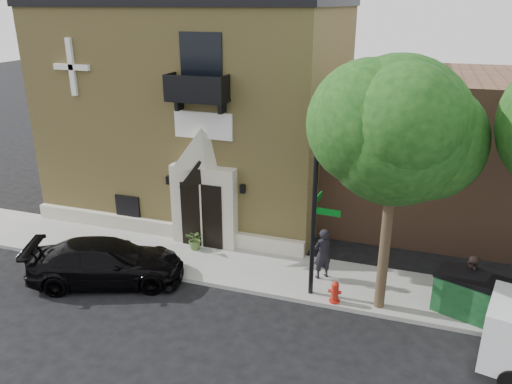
% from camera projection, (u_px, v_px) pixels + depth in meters
% --- Properties ---
extents(ground, '(120.00, 120.00, 0.00)m').
position_uv_depth(ground, '(200.00, 285.00, 17.24)').
color(ground, black).
rests_on(ground, ground).
extents(sidewalk, '(42.00, 3.00, 0.15)m').
position_uv_depth(sidewalk, '(242.00, 267.00, 18.24)').
color(sidewalk, gray).
rests_on(sidewalk, ground).
extents(church, '(12.20, 11.01, 9.30)m').
position_uv_depth(church, '(209.00, 105.00, 23.53)').
color(church, tan).
rests_on(church, ground).
extents(street_tree_left, '(4.97, 4.38, 7.77)m').
position_uv_depth(street_tree_left, '(397.00, 130.00, 13.67)').
color(street_tree_left, '#38281C').
rests_on(street_tree_left, sidewalk).
extents(black_sedan, '(5.67, 3.87, 1.52)m').
position_uv_depth(black_sedan, '(106.00, 262.00, 17.19)').
color(black_sedan, black).
rests_on(black_sedan, ground).
extents(street_sign, '(0.91, 0.91, 5.74)m').
position_uv_depth(street_sign, '(315.00, 212.00, 15.49)').
color(street_sign, black).
rests_on(street_sign, sidewalk).
extents(fire_hydrant, '(0.42, 0.34, 0.74)m').
position_uv_depth(fire_hydrant, '(335.00, 292.00, 15.87)').
color(fire_hydrant, '#A41C10').
rests_on(fire_hydrant, sidewalk).
extents(dumpster, '(2.27, 1.77, 1.31)m').
position_uv_depth(dumpster, '(470.00, 295.00, 15.18)').
color(dumpster, '#0F3716').
rests_on(dumpster, sidewalk).
extents(planter, '(0.80, 0.71, 0.79)m').
position_uv_depth(planter, '(196.00, 240.00, 19.31)').
color(planter, '#527033').
rests_on(planter, sidewalk).
extents(pedestrian_near, '(0.79, 0.77, 1.84)m').
position_uv_depth(pedestrian_near, '(322.00, 254.00, 17.12)').
color(pedestrian_near, black).
rests_on(pedestrian_near, sidewalk).
extents(pedestrian_far, '(0.70, 0.86, 1.67)m').
position_uv_depth(pedestrian_far, '(471.00, 280.00, 15.64)').
color(pedestrian_far, '#2F221F').
rests_on(pedestrian_far, sidewalk).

